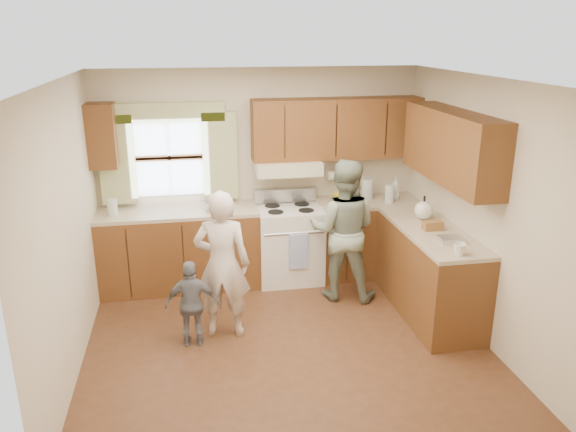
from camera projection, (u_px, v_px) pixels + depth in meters
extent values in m
plane|color=#472A16|center=(285.00, 340.00, 5.50)|extent=(3.80, 3.80, 0.00)
plane|color=white|center=(285.00, 79.00, 4.72)|extent=(3.80, 3.80, 0.00)
plane|color=beige|center=(260.00, 174.00, 6.74)|extent=(3.80, 0.00, 3.80)
plane|color=beige|center=(334.00, 309.00, 3.48)|extent=(3.80, 0.00, 3.80)
plane|color=beige|center=(66.00, 233.00, 4.79)|extent=(0.00, 3.50, 3.50)
plane|color=beige|center=(478.00, 208.00, 5.43)|extent=(0.00, 3.50, 3.50)
cube|color=#4E2910|center=(180.00, 250.00, 6.55)|extent=(1.82, 0.60, 0.90)
cube|color=#4E2910|center=(367.00, 238.00, 6.94)|extent=(1.22, 0.60, 0.90)
cube|color=#3D200E|center=(428.00, 273.00, 5.94)|extent=(0.60, 1.65, 0.90)
cube|color=#C2B091|center=(178.00, 212.00, 6.40)|extent=(1.82, 0.60, 0.04)
cube|color=#C2B091|center=(369.00, 202.00, 6.79)|extent=(1.22, 0.60, 0.04)
cube|color=#C2B091|center=(432.00, 231.00, 5.79)|extent=(0.60, 1.65, 0.04)
cube|color=#4E2910|center=(337.00, 128.00, 6.57)|extent=(2.00, 0.33, 0.70)
cube|color=#3D200E|center=(102.00, 136.00, 6.12)|extent=(0.30, 0.33, 0.70)
cube|color=#3D200E|center=(452.00, 147.00, 5.54)|extent=(0.33, 1.65, 0.70)
cube|color=beige|center=(288.00, 167.00, 6.54)|extent=(0.76, 0.45, 0.15)
cube|color=silver|center=(169.00, 157.00, 6.47)|extent=(0.90, 0.03, 0.90)
cube|color=#FFF04B|center=(117.00, 160.00, 6.32)|extent=(0.40, 0.05, 1.02)
cube|color=#FFF04B|center=(220.00, 156.00, 6.52)|extent=(0.40, 0.05, 1.02)
cube|color=#FFF04B|center=(166.00, 113.00, 6.26)|extent=(1.30, 0.05, 0.22)
cylinder|color=white|center=(338.00, 175.00, 6.82)|extent=(0.27, 0.12, 0.12)
imported|color=silver|center=(210.00, 207.00, 6.35)|extent=(0.16, 0.16, 0.10)
imported|color=silver|center=(395.00, 188.00, 6.79)|extent=(0.11, 0.11, 0.28)
imported|color=silver|center=(359.00, 202.00, 6.61)|extent=(0.25, 0.25, 0.05)
imported|color=silver|center=(460.00, 249.00, 5.11)|extent=(0.16, 0.16, 0.11)
cylinder|color=silver|center=(112.00, 207.00, 6.21)|extent=(0.11, 0.11, 0.18)
cube|color=olive|center=(338.00, 206.00, 6.54)|extent=(0.22, 0.16, 0.02)
cube|color=yellow|center=(343.00, 197.00, 6.68)|extent=(0.21, 0.15, 0.12)
cylinder|color=silver|center=(367.00, 189.00, 6.80)|extent=(0.14, 0.14, 0.25)
cylinder|color=silver|center=(389.00, 194.00, 6.67)|extent=(0.11, 0.11, 0.21)
sphere|color=silver|center=(424.00, 210.00, 6.07)|extent=(0.20, 0.20, 0.20)
cube|color=olive|center=(433.00, 226.00, 5.76)|extent=(0.20, 0.11, 0.09)
cube|color=silver|center=(451.00, 239.00, 5.43)|extent=(0.24, 0.17, 0.06)
cube|color=silver|center=(289.00, 244.00, 6.75)|extent=(0.76, 0.64, 0.90)
cube|color=#B7B7BC|center=(285.00, 195.00, 6.82)|extent=(0.76, 0.10, 0.16)
cylinder|color=#B7B7BC|center=(294.00, 233.00, 6.37)|extent=(0.68, 0.03, 0.03)
cube|color=#4D64B5|center=(299.00, 252.00, 6.43)|extent=(0.22, 0.02, 0.42)
cylinder|color=black|center=(272.00, 206.00, 6.69)|extent=(0.18, 0.18, 0.01)
cylinder|color=black|center=(302.00, 204.00, 6.75)|extent=(0.18, 0.18, 0.01)
cylinder|color=black|center=(276.00, 212.00, 6.45)|extent=(0.18, 0.18, 0.01)
cylinder|color=black|center=(306.00, 210.00, 6.51)|extent=(0.18, 0.18, 0.01)
imported|color=beige|center=(222.00, 264.00, 5.41)|extent=(0.60, 0.45, 1.48)
imported|color=#274236|center=(343.00, 230.00, 6.18)|extent=(0.94, 0.84, 1.59)
imported|color=slate|center=(192.00, 304.00, 5.30)|extent=(0.52, 0.24, 0.86)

